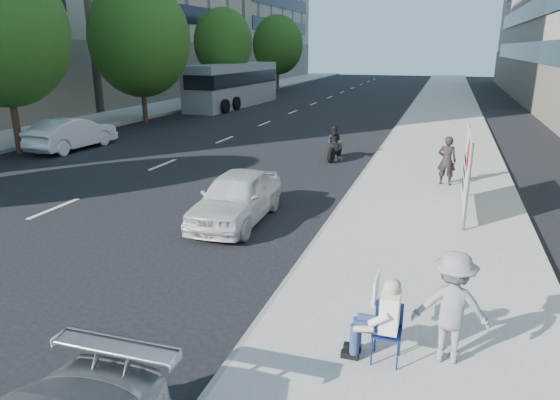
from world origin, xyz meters
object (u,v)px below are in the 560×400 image
at_px(jogger, 452,307).
at_px(motorcycle, 335,145).
at_px(white_sedan_mid, 72,133).
at_px(pedestrian_woman, 447,161).
at_px(protest_banner, 466,168).
at_px(bus, 234,85).
at_px(seated_protester, 380,314).
at_px(white_sedan_near, 236,197).

distance_m(jogger, motorcycle, 14.22).
bearing_deg(white_sedan_mid, pedestrian_woman, 177.19).
bearing_deg(pedestrian_woman, motorcycle, -28.84).
xyz_separation_m(pedestrian_woman, protest_banner, (0.49, -2.93, 0.44)).
distance_m(protest_banner, bus, 28.86).
relative_size(seated_protester, protest_banner, 0.43).
bearing_deg(white_sedan_mid, jogger, 147.52).
bearing_deg(jogger, seated_protester, 14.09).
bearing_deg(pedestrian_woman, seated_protester, 93.39).
height_order(seated_protester, protest_banner, protest_banner).
relative_size(seated_protester, bus, 0.11).
bearing_deg(seated_protester, white_sedan_near, 130.27).
xyz_separation_m(white_sedan_near, white_sedan_mid, (-11.10, 6.86, 0.05)).
xyz_separation_m(protest_banner, motorcycle, (-4.94, 6.23, -0.76)).
relative_size(protest_banner, white_sedan_near, 0.76).
bearing_deg(motorcycle, seated_protester, -69.18).
distance_m(white_sedan_near, bus, 27.94).
xyz_separation_m(pedestrian_woman, white_sedan_near, (-5.29, -5.15, -0.28)).
height_order(seated_protester, white_sedan_mid, white_sedan_mid).
bearing_deg(bus, motorcycle, -52.64).
relative_size(jogger, bus, 0.14).
bearing_deg(bus, jogger, -59.07).
bearing_deg(white_sedan_mid, bus, -86.85).
bearing_deg(bus, protest_banner, -51.66).
height_order(white_sedan_mid, bus, bus).
bearing_deg(motorcycle, jogger, -65.14).
xyz_separation_m(jogger, white_sedan_mid, (-16.55, 11.86, -0.26)).
xyz_separation_m(seated_protester, pedestrian_woman, (0.80, 10.46, 0.09)).
relative_size(pedestrian_woman, white_sedan_mid, 0.37).
bearing_deg(bus, pedestrian_woman, -48.78).
xyz_separation_m(protest_banner, white_sedan_near, (-5.78, -2.22, -0.72)).
xyz_separation_m(motorcycle, bus, (-11.95, 17.18, 1.00)).
distance_m(seated_protester, white_sedan_mid, 19.78).
height_order(pedestrian_woman, bus, bus).
bearing_deg(protest_banner, bus, 125.80).
distance_m(white_sedan_mid, motorcycle, 12.05).
bearing_deg(white_sedan_mid, seated_protester, 145.18).
xyz_separation_m(white_sedan_mid, bus, (-0.00, 18.77, 0.90)).
bearing_deg(protest_banner, white_sedan_near, -158.98).
relative_size(white_sedan_near, bus, 0.33).
distance_m(jogger, protest_banner, 7.24).
distance_m(seated_protester, white_sedan_near, 6.96).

